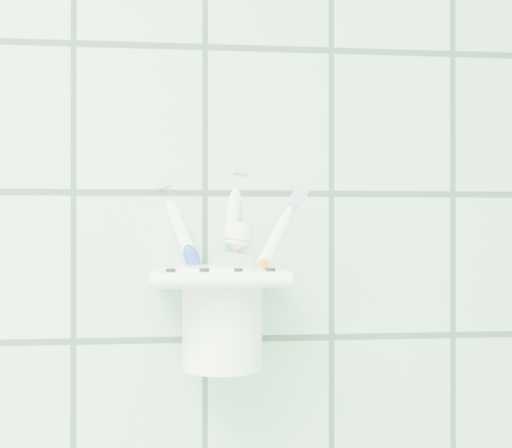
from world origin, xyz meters
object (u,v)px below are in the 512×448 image
toothbrush_pink (231,251)px  toothpaste_tube (217,281)px  cup (222,313)px  toothbrush_orange (212,262)px  holder_bracket (219,278)px  toothbrush_blue (216,249)px

toothbrush_pink → toothpaste_tube: size_ratio=1.45×
toothbrush_pink → cup: bearing=-171.0°
cup → toothbrush_orange: toothbrush_orange is taller
holder_bracket → toothbrush_orange: (-0.01, -0.01, 0.02)m
holder_bracket → toothpaste_tube: 0.01m
toothbrush_pink → toothpaste_tube: bearing=-137.8°
toothbrush_blue → toothbrush_orange: bearing=-109.9°
holder_bracket → toothbrush_orange: bearing=-124.8°
holder_bracket → toothpaste_tube: toothpaste_tube is taller
toothbrush_orange → cup: bearing=53.5°
holder_bracket → toothbrush_orange: 0.02m
holder_bracket → cup: 0.03m
toothbrush_pink → toothbrush_blue: 0.01m
toothbrush_pink → toothbrush_orange: 0.03m
toothbrush_pink → toothpaste_tube: (-0.01, -0.01, -0.03)m
toothpaste_tube → toothbrush_orange: bearing=-157.9°
holder_bracket → cup: bearing=47.3°
holder_bracket → toothbrush_pink: (0.01, 0.01, 0.03)m
holder_bracket → cup: (0.00, 0.00, -0.03)m
toothbrush_orange → holder_bracket: bearing=55.9°
cup → toothbrush_blue: (-0.01, 0.00, 0.06)m
cup → toothbrush_blue: toothbrush_blue is taller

